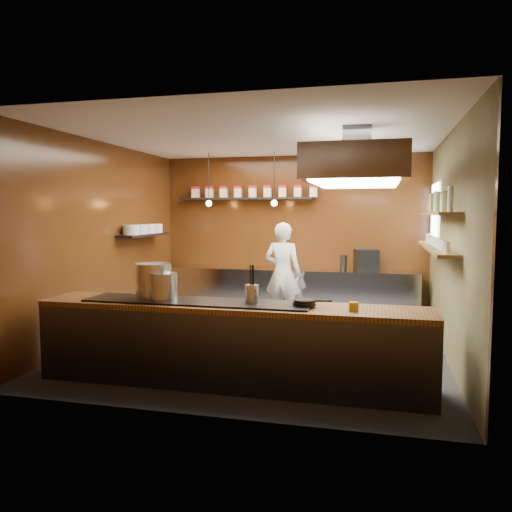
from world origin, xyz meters
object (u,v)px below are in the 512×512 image
(extractor_hood, at_px, (357,167))
(chef, at_px, (283,273))
(espresso_machine, at_px, (366,260))
(stockpot_small, at_px, (163,286))
(stockpot_large, at_px, (154,280))

(extractor_hood, relative_size, chef, 1.13)
(extractor_hood, relative_size, espresso_machine, 5.23)
(stockpot_small, height_order, espresso_machine, espresso_machine)
(stockpot_large, height_order, chef, chef)
(chef, bearing_deg, stockpot_large, 80.72)
(stockpot_large, bearing_deg, extractor_hood, 26.23)
(extractor_hood, height_order, stockpot_small, extractor_hood)
(stockpot_small, bearing_deg, stockpot_large, 145.86)
(stockpot_large, xyz_separation_m, chef, (0.95, 3.09, -0.25))
(extractor_hood, height_order, chef, extractor_hood)
(espresso_machine, relative_size, chef, 0.22)
(stockpot_large, bearing_deg, espresso_machine, 57.78)
(extractor_hood, distance_m, chef, 2.87)
(extractor_hood, bearing_deg, chef, 123.76)
(stockpot_large, distance_m, stockpot_small, 0.21)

